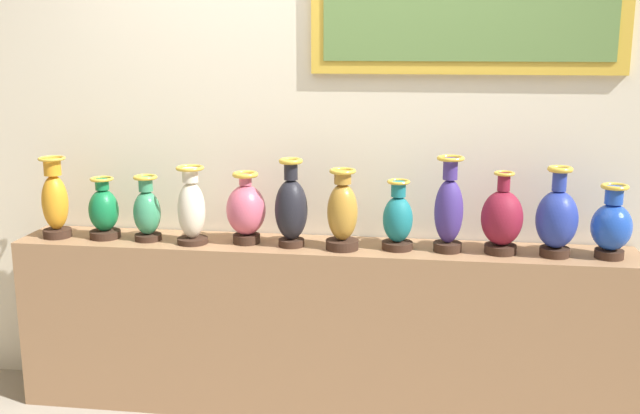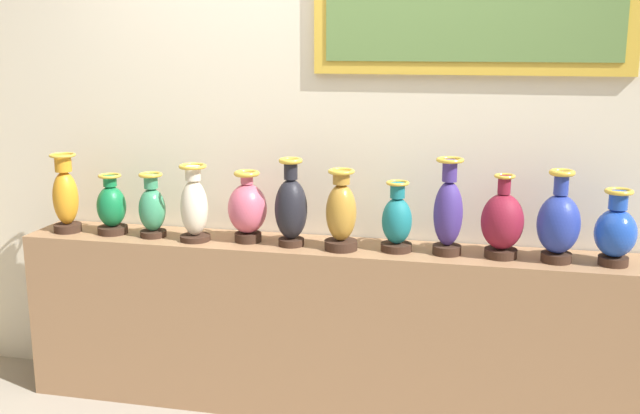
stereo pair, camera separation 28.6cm
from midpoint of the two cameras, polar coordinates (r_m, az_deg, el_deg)
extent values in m
plane|color=gray|center=(3.89, 2.17, -14.95)|extent=(11.53, 11.53, 0.00)
cube|color=#99704C|center=(3.72, 2.23, -9.18)|extent=(2.95, 0.36, 0.84)
cube|color=beige|center=(3.71, 3.05, 6.49)|extent=(5.53, 0.10, 2.81)
cylinder|color=#382319|center=(3.98, -16.63, -1.54)|extent=(0.14, 0.14, 0.04)
ellipsoid|color=orange|center=(3.95, -16.77, 0.64)|extent=(0.13, 0.13, 0.27)
cylinder|color=orange|center=(3.92, -16.94, 3.17)|extent=(0.08, 0.08, 0.08)
torus|color=gold|center=(3.91, -16.97, 3.76)|extent=(0.13, 0.13, 0.01)
cylinder|color=#382319|center=(3.89, -13.40, -1.71)|extent=(0.15, 0.15, 0.04)
ellipsoid|color=#14723D|center=(3.86, -13.50, 0.03)|extent=(0.14, 0.14, 0.21)
cylinder|color=#14723D|center=(3.84, -13.59, 1.91)|extent=(0.07, 0.07, 0.05)
torus|color=gold|center=(3.83, -13.61, 2.30)|extent=(0.11, 0.11, 0.01)
cylinder|color=#382319|center=(3.79, -10.41, -2.01)|extent=(0.13, 0.13, 0.03)
ellipsoid|color=#388C60|center=(3.76, -10.48, -0.21)|extent=(0.13, 0.13, 0.21)
cylinder|color=#388C60|center=(3.73, -10.57, 1.89)|extent=(0.07, 0.07, 0.07)
torus|color=gold|center=(3.73, -10.59, 2.40)|extent=(0.12, 0.12, 0.02)
cylinder|color=#382319|center=(3.68, -7.25, -2.35)|extent=(0.15, 0.15, 0.03)
ellipsoid|color=beige|center=(3.65, -7.31, -0.09)|extent=(0.13, 0.13, 0.27)
cylinder|color=beige|center=(3.61, -7.38, 2.53)|extent=(0.07, 0.07, 0.07)
torus|color=gold|center=(3.61, -7.40, 3.06)|extent=(0.13, 0.13, 0.02)
cylinder|color=#382319|center=(3.64, -3.24, -2.31)|extent=(0.13, 0.13, 0.04)
ellipsoid|color=#CC5972|center=(3.61, -3.27, -0.14)|extent=(0.19, 0.19, 0.24)
cylinder|color=#CC5972|center=(3.58, -3.30, 2.14)|extent=(0.06, 0.06, 0.05)
torus|color=gold|center=(3.57, -3.30, 2.54)|extent=(0.12, 0.12, 0.02)
cylinder|color=#382319|center=(3.57, 0.10, -2.68)|extent=(0.12, 0.12, 0.03)
ellipsoid|color=black|center=(3.53, 0.10, -0.18)|extent=(0.15, 0.15, 0.29)
cylinder|color=black|center=(3.49, 0.11, 2.81)|extent=(0.06, 0.06, 0.09)
torus|color=gold|center=(3.48, 0.11, 3.52)|extent=(0.11, 0.11, 0.02)
cylinder|color=#382319|center=(3.50, 3.93, -2.90)|extent=(0.15, 0.15, 0.04)
ellipsoid|color=#B27F2D|center=(3.47, 3.97, -0.44)|extent=(0.14, 0.14, 0.27)
cylinder|color=#B27F2D|center=(3.43, 4.01, 2.21)|extent=(0.08, 0.08, 0.06)
torus|color=gold|center=(3.43, 4.02, 2.69)|extent=(0.12, 0.12, 0.02)
cylinder|color=#382319|center=(3.51, 8.12, -3.04)|extent=(0.14, 0.14, 0.03)
ellipsoid|color=#19727A|center=(3.48, 8.19, -1.06)|extent=(0.14, 0.14, 0.21)
cylinder|color=#19727A|center=(3.45, 8.26, 1.23)|extent=(0.07, 0.07, 0.07)
torus|color=gold|center=(3.44, 8.28, 1.80)|extent=(0.11, 0.11, 0.01)
cylinder|color=#382319|center=(3.50, 11.90, -3.20)|extent=(0.13, 0.13, 0.04)
ellipsoid|color=#3F2D7F|center=(3.46, 12.02, -0.52)|extent=(0.13, 0.13, 0.30)
cylinder|color=#3F2D7F|center=(3.42, 12.17, 2.69)|extent=(0.07, 0.07, 0.10)
torus|color=gold|center=(3.41, 12.21, 3.49)|extent=(0.12, 0.12, 0.02)
cylinder|color=#382319|center=(3.51, 15.81, -3.39)|extent=(0.15, 0.15, 0.04)
ellipsoid|color=maroon|center=(3.47, 15.95, -1.09)|extent=(0.19, 0.19, 0.25)
cylinder|color=maroon|center=(3.44, 16.12, 1.59)|extent=(0.06, 0.06, 0.08)
torus|color=gold|center=(3.43, 16.16, 2.24)|extent=(0.09, 0.09, 0.01)
cylinder|color=#382319|center=(3.51, 19.70, -3.63)|extent=(0.13, 0.13, 0.04)
ellipsoid|color=#263899|center=(3.48, 19.88, -1.25)|extent=(0.19, 0.19, 0.26)
cylinder|color=#263899|center=(3.44, 20.10, 1.65)|extent=(0.06, 0.06, 0.10)
torus|color=gold|center=(3.43, 20.16, 2.45)|extent=(0.11, 0.11, 0.02)
cylinder|color=#382319|center=(3.55, 23.49, -3.78)|extent=(0.13, 0.13, 0.04)
ellipsoid|color=#1E47B2|center=(3.52, 23.66, -1.84)|extent=(0.18, 0.18, 0.21)
cylinder|color=#1E47B2|center=(3.49, 23.87, 0.45)|extent=(0.08, 0.08, 0.08)
torus|color=gold|center=(3.49, 23.93, 1.07)|extent=(0.12, 0.12, 0.02)
camera|label=1|loc=(0.14, -87.69, 0.52)|focal=42.26mm
camera|label=2|loc=(0.14, 92.31, -0.52)|focal=42.26mm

